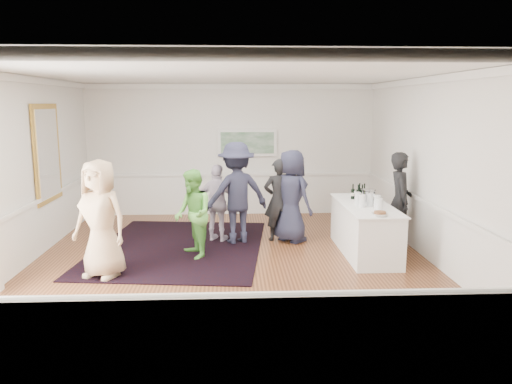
{
  "coord_description": "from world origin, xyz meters",
  "views": [
    {
      "loc": [
        0.03,
        -8.25,
        2.73
      ],
      "look_at": [
        0.44,
        0.2,
        1.22
      ],
      "focal_mm": 35.0,
      "sensor_mm": 36.0,
      "label": 1
    }
  ],
  "objects_px": {
    "ice_bucket": "(369,196)",
    "guest_tan": "(100,219)",
    "guest_green": "(193,214)",
    "guest_dark_a": "(236,193)",
    "guest_navy": "(291,196)",
    "serving_table": "(365,229)",
    "guest_lilac": "(218,203)",
    "bartender": "(400,200)",
    "guest_dark_b": "(278,200)",
    "nut_bowl": "(380,214)"
  },
  "relations": [
    {
      "from": "ice_bucket",
      "to": "guest_tan",
      "type": "bearing_deg",
      "value": -164.96
    },
    {
      "from": "guest_green",
      "to": "guest_dark_a",
      "type": "relative_size",
      "value": 0.8
    },
    {
      "from": "ice_bucket",
      "to": "guest_green",
      "type": "bearing_deg",
      "value": -175.15
    },
    {
      "from": "guest_tan",
      "to": "guest_navy",
      "type": "bearing_deg",
      "value": 53.51
    },
    {
      "from": "guest_dark_a",
      "to": "ice_bucket",
      "type": "xyz_separation_m",
      "value": [
        2.44,
        -0.66,
        0.04
      ]
    },
    {
      "from": "guest_navy",
      "to": "guest_tan",
      "type": "bearing_deg",
      "value": 79.63
    },
    {
      "from": "serving_table",
      "to": "guest_tan",
      "type": "height_order",
      "value": "guest_tan"
    },
    {
      "from": "guest_tan",
      "to": "guest_lilac",
      "type": "height_order",
      "value": "guest_tan"
    },
    {
      "from": "serving_table",
      "to": "ice_bucket",
      "type": "bearing_deg",
      "value": 61.4
    },
    {
      "from": "guest_tan",
      "to": "bartender",
      "type": "bearing_deg",
      "value": 37.67
    },
    {
      "from": "guest_dark_a",
      "to": "guest_dark_b",
      "type": "bearing_deg",
      "value": 169.33
    },
    {
      "from": "guest_tan",
      "to": "serving_table",
      "type": "bearing_deg",
      "value": 35.8
    },
    {
      "from": "ice_bucket",
      "to": "guest_dark_a",
      "type": "bearing_deg",
      "value": 164.88
    },
    {
      "from": "bartender",
      "to": "guest_dark_b",
      "type": "xyz_separation_m",
      "value": [
        -2.25,
        0.61,
        -0.09
      ]
    },
    {
      "from": "guest_dark_a",
      "to": "nut_bowl",
      "type": "bearing_deg",
      "value": 122.84
    },
    {
      "from": "bartender",
      "to": "guest_dark_b",
      "type": "height_order",
      "value": "bartender"
    },
    {
      "from": "serving_table",
      "to": "nut_bowl",
      "type": "xyz_separation_m",
      "value": [
        -0.02,
        -0.96,
        0.49
      ]
    },
    {
      "from": "guest_tan",
      "to": "guest_lilac",
      "type": "relative_size",
      "value": 1.22
    },
    {
      "from": "guest_navy",
      "to": "serving_table",
      "type": "bearing_deg",
      "value": -166.53
    },
    {
      "from": "guest_dark_b",
      "to": "serving_table",
      "type": "bearing_deg",
      "value": 138.07
    },
    {
      "from": "guest_tan",
      "to": "nut_bowl",
      "type": "xyz_separation_m",
      "value": [
        4.47,
        0.1,
        0.02
      ]
    },
    {
      "from": "bartender",
      "to": "guest_lilac",
      "type": "distance_m",
      "value": 3.51
    },
    {
      "from": "ice_bucket",
      "to": "guest_dark_b",
      "type": "bearing_deg",
      "value": 153.77
    },
    {
      "from": "guest_dark_a",
      "to": "guest_lilac",
      "type": "bearing_deg",
      "value": -37.09
    },
    {
      "from": "guest_dark_a",
      "to": "serving_table",
      "type": "bearing_deg",
      "value": 140.89
    },
    {
      "from": "bartender",
      "to": "guest_navy",
      "type": "height_order",
      "value": "guest_navy"
    },
    {
      "from": "bartender",
      "to": "guest_green",
      "type": "bearing_deg",
      "value": 104.74
    },
    {
      "from": "guest_lilac",
      "to": "guest_dark_b",
      "type": "height_order",
      "value": "guest_dark_b"
    },
    {
      "from": "nut_bowl",
      "to": "ice_bucket",
      "type": "bearing_deg",
      "value": 83.99
    },
    {
      "from": "nut_bowl",
      "to": "guest_lilac",
      "type": "bearing_deg",
      "value": 144.53
    },
    {
      "from": "bartender",
      "to": "serving_table",
      "type": "bearing_deg",
      "value": 123.54
    },
    {
      "from": "serving_table",
      "to": "ice_bucket",
      "type": "distance_m",
      "value": 0.61
    },
    {
      "from": "bartender",
      "to": "guest_tan",
      "type": "bearing_deg",
      "value": 113.16
    },
    {
      "from": "guest_tan",
      "to": "nut_bowl",
      "type": "height_order",
      "value": "guest_tan"
    },
    {
      "from": "guest_tan",
      "to": "guest_dark_b",
      "type": "height_order",
      "value": "guest_tan"
    },
    {
      "from": "ice_bucket",
      "to": "nut_bowl",
      "type": "xyz_separation_m",
      "value": [
        -0.12,
        -1.14,
        -0.08
      ]
    },
    {
      "from": "guest_green",
      "to": "ice_bucket",
      "type": "bearing_deg",
      "value": 74.05
    },
    {
      "from": "serving_table",
      "to": "guest_dark_b",
      "type": "distance_m",
      "value": 1.82
    },
    {
      "from": "serving_table",
      "to": "nut_bowl",
      "type": "distance_m",
      "value": 1.08
    },
    {
      "from": "guest_lilac",
      "to": "guest_navy",
      "type": "xyz_separation_m",
      "value": [
        1.46,
        -0.07,
        0.14
      ]
    },
    {
      "from": "serving_table",
      "to": "guest_dark_a",
      "type": "height_order",
      "value": "guest_dark_a"
    },
    {
      "from": "serving_table",
      "to": "guest_dark_a",
      "type": "xyz_separation_m",
      "value": [
        -2.34,
        0.84,
        0.53
      ]
    },
    {
      "from": "guest_dark_a",
      "to": "ice_bucket",
      "type": "distance_m",
      "value": 2.52
    },
    {
      "from": "guest_dark_b",
      "to": "guest_tan",
      "type": "bearing_deg",
      "value": 24.93
    },
    {
      "from": "ice_bucket",
      "to": "bartender",
      "type": "bearing_deg",
      "value": 15.22
    },
    {
      "from": "guest_tan",
      "to": "ice_bucket",
      "type": "relative_size",
      "value": 7.25
    },
    {
      "from": "guest_tan",
      "to": "guest_dark_a",
      "type": "bearing_deg",
      "value": 63.94
    },
    {
      "from": "guest_dark_a",
      "to": "ice_bucket",
      "type": "height_order",
      "value": "guest_dark_a"
    },
    {
      "from": "serving_table",
      "to": "ice_bucket",
      "type": "height_order",
      "value": "ice_bucket"
    },
    {
      "from": "bartender",
      "to": "guest_lilac",
      "type": "xyz_separation_m",
      "value": [
        -3.46,
        0.6,
        -0.14
      ]
    }
  ]
}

